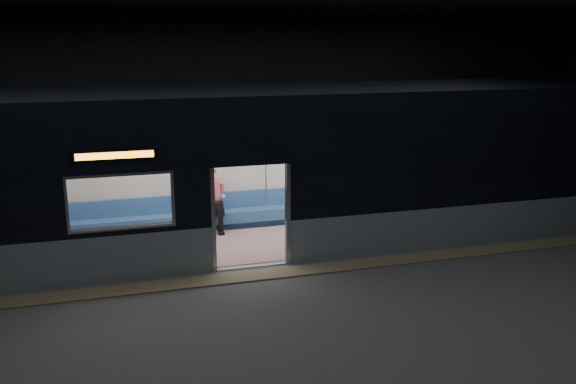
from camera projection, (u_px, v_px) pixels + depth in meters
name	position (u px, v px, depth m)	size (l,w,h in m)	color
station_floor	(265.00, 288.00, 11.05)	(24.00, 14.00, 0.01)	#47494C
station_envelope	(263.00, 83.00, 10.13)	(24.00, 14.00, 5.00)	black
tactile_strip	(258.00, 275.00, 11.55)	(22.80, 0.50, 0.03)	#8C7F59
metro_car	(235.00, 161.00, 12.95)	(18.00, 3.04, 3.35)	#8A96A4
passenger	(212.00, 197.00, 14.04)	(0.46, 0.76, 1.45)	black
handbag	(216.00, 205.00, 13.86)	(0.28, 0.24, 0.14)	black
transit_map	(316.00, 162.00, 14.88)	(0.89, 0.03, 0.58)	white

